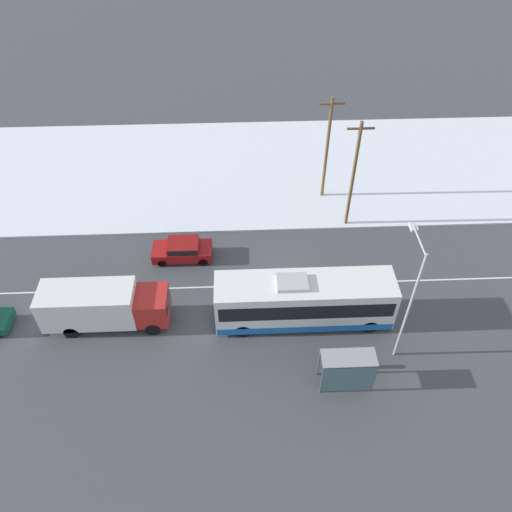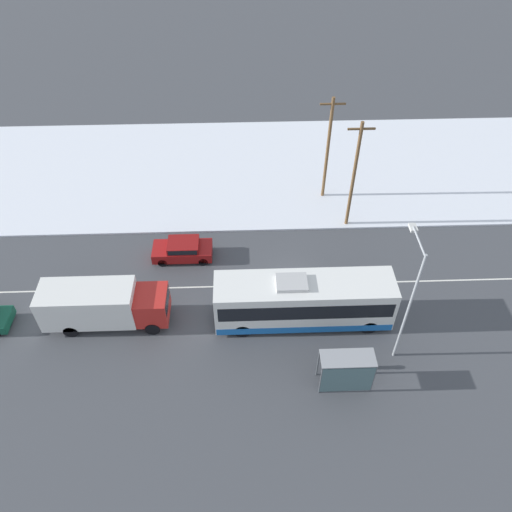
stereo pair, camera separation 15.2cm
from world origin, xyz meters
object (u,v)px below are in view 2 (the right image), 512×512
(sedan_car, at_px, (183,249))
(pedestrian_at_stop, at_px, (330,358))
(streetlamp, at_px, (410,291))
(city_bus, at_px, (304,301))
(utility_pole_snowlot, at_px, (328,148))
(bus_shelter, at_px, (347,370))
(utility_pole_roadside, at_px, (354,175))
(box_truck, at_px, (102,304))

(sedan_car, height_order, pedestrian_at_stop, pedestrian_at_stop)
(pedestrian_at_stop, distance_m, streetlamp, 5.71)
(city_bus, distance_m, utility_pole_snowlot, 13.01)
(pedestrian_at_stop, relative_size, utility_pole_snowlot, 0.21)
(bus_shelter, bearing_deg, utility_pole_snowlot, 86.38)
(sedan_car, xyz_separation_m, utility_pole_roadside, (11.91, 3.11, 3.67))
(bus_shelter, xyz_separation_m, streetlamp, (3.23, 2.45, 3.38))
(utility_pole_roadside, bearing_deg, box_truck, -152.05)
(city_bus, height_order, sedan_car, city_bus)
(pedestrian_at_stop, xyz_separation_m, bus_shelter, (0.70, -1.19, 0.57))
(box_truck, height_order, sedan_car, box_truck)
(box_truck, distance_m, streetlamp, 17.63)
(city_bus, height_order, pedestrian_at_stop, city_bus)
(city_bus, height_order, utility_pole_snowlot, utility_pole_snowlot)
(box_truck, bearing_deg, utility_pole_snowlot, 39.08)
(bus_shelter, height_order, utility_pole_roadside, utility_pole_roadside)
(pedestrian_at_stop, height_order, bus_shelter, bus_shelter)
(sedan_car, distance_m, utility_pole_snowlot, 13.01)
(city_bus, distance_m, sedan_car, 9.65)
(utility_pole_roadside, height_order, utility_pole_snowlot, utility_pole_roadside)
(utility_pole_roadside, bearing_deg, utility_pole_snowlot, 110.53)
(streetlamp, height_order, utility_pole_roadside, utility_pole_roadside)
(bus_shelter, bearing_deg, pedestrian_at_stop, 120.42)
(city_bus, xyz_separation_m, sedan_car, (-7.69, 5.76, -0.91))
(utility_pole_snowlot, bearing_deg, bus_shelter, -93.62)
(city_bus, relative_size, box_truck, 1.42)
(streetlamp, bearing_deg, bus_shelter, -142.83)
(box_truck, height_order, bus_shelter, box_truck)
(sedan_car, height_order, bus_shelter, bus_shelter)
(streetlamp, relative_size, utility_pole_snowlot, 0.96)
(bus_shelter, relative_size, streetlamp, 0.36)
(bus_shelter, bearing_deg, city_bus, 110.50)
(pedestrian_at_stop, bearing_deg, box_truck, 163.45)
(sedan_car, xyz_separation_m, streetlamp, (12.73, -8.17, 4.28))
(pedestrian_at_stop, height_order, streetlamp, streetlamp)
(utility_pole_snowlot, bearing_deg, pedestrian_at_stop, -96.37)
(streetlamp, xyz_separation_m, utility_pole_snowlot, (-2.14, 14.78, -0.65))
(city_bus, xyz_separation_m, utility_pole_roadside, (4.22, 8.87, 2.76))
(bus_shelter, xyz_separation_m, utility_pole_snowlot, (1.09, 17.23, 2.74))
(pedestrian_at_stop, bearing_deg, utility_pole_snowlot, 83.63)
(utility_pole_snowlot, bearing_deg, city_bus, -103.21)
(city_bus, height_order, bus_shelter, city_bus)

